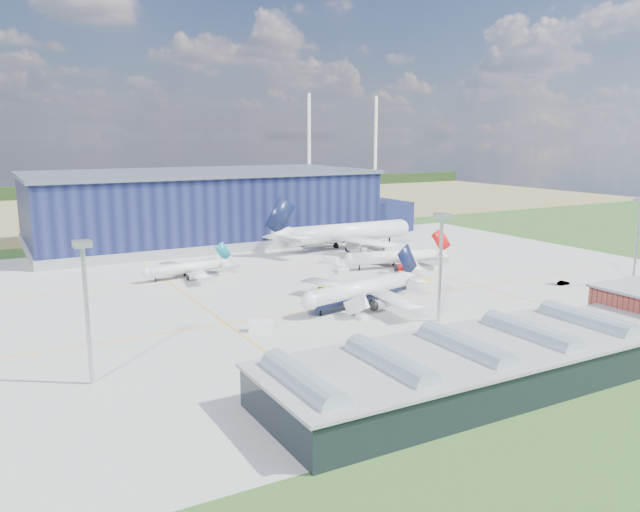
% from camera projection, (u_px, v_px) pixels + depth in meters
% --- Properties ---
extents(ground, '(600.00, 600.00, 0.00)m').
position_uv_depth(ground, '(327.00, 296.00, 152.97)').
color(ground, '#274D1D').
rests_on(ground, ground).
extents(apron, '(220.00, 160.00, 0.08)m').
position_uv_depth(apron, '(308.00, 287.00, 161.55)').
color(apron, '#9A9A95').
rests_on(apron, ground).
extents(farmland, '(600.00, 220.00, 0.01)m').
position_uv_depth(farmland, '(128.00, 208.00, 341.76)').
color(farmland, olive).
rests_on(farmland, ground).
extents(treeline, '(600.00, 8.00, 8.00)m').
position_uv_depth(treeline, '(101.00, 190.00, 409.66)').
color(treeline, black).
rests_on(treeline, ground).
extents(hangar, '(145.00, 62.00, 26.10)m').
position_uv_depth(hangar, '(208.00, 209.00, 233.48)').
color(hangar, '#111538').
rests_on(hangar, ground).
extents(glass_concourse, '(78.00, 23.00, 8.60)m').
position_uv_depth(glass_concourse, '(481.00, 362.00, 97.71)').
color(glass_concourse, black).
rests_on(glass_concourse, ground).
extents(light_mast_west, '(2.60, 2.60, 23.00)m').
position_uv_depth(light_mast_west, '(85.00, 289.00, 95.67)').
color(light_mast_west, '#AAACB1').
rests_on(light_mast_west, ground).
extents(light_mast_center, '(2.60, 2.60, 23.00)m').
position_uv_depth(light_mast_center, '(441.00, 250.00, 129.09)').
color(light_mast_center, '#AAACB1').
rests_on(light_mast_center, ground).
extents(light_mast_east, '(2.60, 2.60, 23.00)m').
position_uv_depth(light_mast_east, '(638.00, 228.00, 160.13)').
color(light_mast_east, '#AAACB1').
rests_on(light_mast_east, ground).
extents(airliner_navy, '(44.85, 44.22, 12.33)m').
position_uv_depth(airliner_navy, '(359.00, 280.00, 142.27)').
color(airliner_navy, silver).
rests_on(airliner_navy, ground).
extents(airliner_red, '(41.33, 40.79, 11.18)m').
position_uv_depth(airliner_red, '(394.00, 250.00, 183.45)').
color(airliner_red, silver).
rests_on(airliner_red, ground).
extents(airliner_widebody, '(57.98, 56.74, 18.72)m').
position_uv_depth(airliner_widebody, '(347.00, 223.00, 213.52)').
color(airliner_widebody, silver).
rests_on(airliner_widebody, ground).
extents(airliner_regional, '(30.11, 29.60, 8.83)m').
position_uv_depth(airliner_regional, '(185.00, 263.00, 171.24)').
color(airliner_regional, silver).
rests_on(airliner_regional, ground).
extents(gse_tug_a, '(3.24, 4.38, 1.64)m').
position_uv_depth(gse_tug_a, '(327.00, 291.00, 154.75)').
color(gse_tug_a, yellow).
rests_on(gse_tug_a, ground).
extents(gse_tug_b, '(2.44, 3.05, 1.15)m').
position_uv_depth(gse_tug_b, '(425.00, 281.00, 166.67)').
color(gse_tug_b, yellow).
rests_on(gse_tug_b, ground).
extents(gse_van_a, '(5.50, 3.80, 2.20)m').
position_uv_depth(gse_van_a, '(261.00, 326.00, 125.29)').
color(gse_van_a, silver).
rests_on(gse_van_a, ground).
extents(gse_cart_a, '(2.85, 3.32, 1.21)m').
position_uv_depth(gse_cart_a, '(339.00, 267.00, 184.63)').
color(gse_cart_a, silver).
rests_on(gse_cart_a, ground).
extents(gse_van_b, '(4.23, 5.12, 2.15)m').
position_uv_depth(gse_van_b, '(331.00, 260.00, 191.82)').
color(gse_van_b, silver).
rests_on(gse_van_b, ground).
extents(gse_tug_c, '(2.16, 3.32, 1.42)m').
position_uv_depth(gse_tug_c, '(442.00, 254.00, 203.22)').
color(gse_tug_c, yellow).
rests_on(gse_tug_c, ground).
extents(gse_cart_b, '(3.78, 3.48, 1.36)m').
position_uv_depth(gse_cart_b, '(344.00, 271.00, 177.54)').
color(gse_cart_b, silver).
rests_on(gse_cart_b, ground).
extents(airstair, '(3.61, 5.31, 3.15)m').
position_uv_depth(airstair, '(357.00, 309.00, 135.36)').
color(airstair, silver).
rests_on(airstair, ground).
extents(car_b, '(3.62, 1.27, 1.19)m').
position_uv_depth(car_b, '(563.00, 283.00, 163.97)').
color(car_b, '#99999E').
rests_on(car_b, ground).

